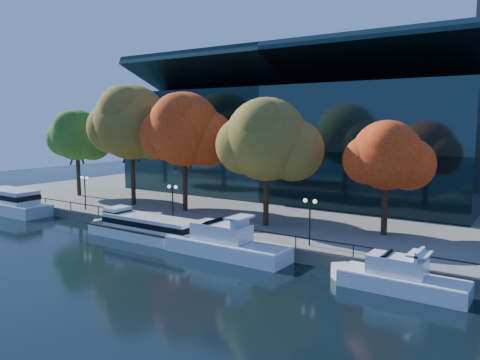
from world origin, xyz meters
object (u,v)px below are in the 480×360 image
Objects in this scene: tour_boat at (144,227)px; lamp_1 at (173,195)px; tree_3 at (268,141)px; large_vessel at (9,202)px; tree_0 at (77,136)px; lamp_2 at (310,211)px; tree_2 at (185,131)px; tree_4 at (388,157)px; tree_1 at (132,124)px; lamp_0 at (85,185)px; cruiser_near at (222,242)px; cruiser_far at (397,277)px.

lamp_1 reaches higher than tour_boat.
large_vessel is at bearing -166.49° from tree_3.
tree_0 is at bearing 164.63° from lamp_1.
lamp_1 is 15.49m from lamp_2.
tree_2 reaches higher than tree_4.
tree_3 is (32.31, -1.90, 0.09)m from tree_0.
tree_1 is (13.14, 9.01, 9.87)m from large_vessel.
tree_0 is at bearing 146.17° from lamp_0.
lamp_0 reaches higher than cruiser_near.
tree_2 is at bearing 159.81° from cruiser_far.
tree_3 is 11.21m from lamp_1.
lamp_0 is at bearing 17.40° from large_vessel.
cruiser_far is 49.62m from tree_0.
cruiser_near is 11.90m from tree_3.
cruiser_near is at bearing -149.86° from lamp_2.
tree_4 is 2.64× the size of lamp_1.
tree_1 is at bearing 67.15° from lamp_0.
tree_0 is 20.43m from tree_2.
cruiser_far is 9.85m from lamp_2.
tree_4 is (20.37, 10.83, 7.10)m from tour_boat.
lamp_0 is (-13.37, 3.54, 2.77)m from tour_boat.
large_vessel is 11.58m from lamp_0.
lamp_1 is at bearing 170.44° from cruiser_far.
tree_4 reaches higher than cruiser_near.
lamp_1 is at bearing 79.69° from tour_boat.
tour_boat is 1.07× the size of tree_2.
tour_boat is 17.48m from tree_1.
lamp_1 is at bearing 7.76° from large_vessel.
tree_0 is at bearing 162.58° from cruiser_near.
tree_0 is 0.95× the size of tree_3.
tree_0 is at bearing 176.64° from tree_3.
large_vessel is 0.95× the size of tour_boat.
tree_1 is at bearing 140.16° from tour_boat.
cruiser_far reaches higher than large_vessel.
tree_1 is 28.65m from lamp_2.
tour_boat is at bearing -39.84° from tree_1.
lamp_2 is (16.14, 3.54, 2.77)m from tour_boat.
tour_boat is 4.54m from lamp_1.
lamp_2 is (29.51, 0.00, 0.00)m from lamp_0.
tree_0 is 3.03× the size of lamp_1.
lamp_0 is 14.02m from lamp_1.
large_vessel is at bearing 179.61° from tour_boat.
lamp_1 is (-9.03, 3.75, 2.85)m from cruiser_near.
tree_1 reaches higher than large_vessel.
lamp_2 is at bearing -17.70° from tree_2.
tree_3 is (33.34, 8.01, 8.20)m from large_vessel.
large_vessel is 0.94× the size of tree_1.
cruiser_far is 2.35× the size of lamp_1.
lamp_0 is at bearing 180.00° from lamp_1.
cruiser_near is 16.97m from tree_4.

